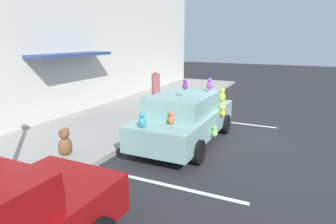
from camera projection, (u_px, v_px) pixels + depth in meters
ground_plane at (245, 140)px, 9.23m from camera, size 60.00×60.00×0.00m
sidewalk at (115, 120)px, 11.28m from camera, size 24.00×4.00×0.15m
storefront_building at (66, 37)px, 11.40m from camera, size 24.00×1.25×6.40m
parking_stripe_front at (228, 122)px, 11.24m from camera, size 0.12×3.60×0.01m
parking_stripe_rear at (166, 185)px, 6.39m from camera, size 0.12×3.60×0.01m
plush_covered_car at (185, 118)px, 8.83m from camera, size 4.48×2.07×2.07m
teddy_bear_on_sidewalk at (65, 143)px, 7.57m from camera, size 0.39×0.32×0.74m
pedestrian_near_shopfront at (156, 89)px, 13.21m from camera, size 0.37×0.37×1.66m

